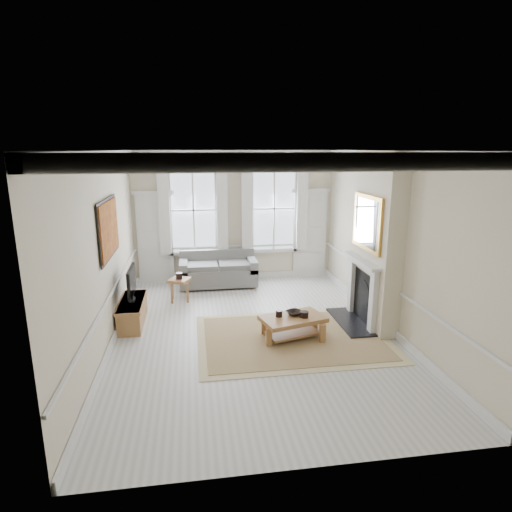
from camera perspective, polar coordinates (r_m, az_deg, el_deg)
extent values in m
plane|color=#B7B5AD|center=(8.29, -0.26, -10.28)|extent=(7.20, 7.20, 0.00)
plane|color=white|center=(7.55, -0.29, 13.94)|extent=(7.20, 7.20, 0.00)
plane|color=beige|center=(11.25, -2.94, 5.28)|extent=(5.20, 0.00, 5.20)
plane|color=beige|center=(7.81, -19.51, 0.55)|extent=(0.00, 7.20, 7.20)
plane|color=beige|center=(8.51, 17.34, 1.78)|extent=(0.00, 7.20, 7.20)
cube|color=silver|center=(11.30, -13.29, 2.12)|extent=(0.90, 0.08, 2.30)
cube|color=silver|center=(11.69, 7.18, 2.78)|extent=(0.90, 0.08, 2.30)
cube|color=#C26F21|center=(8.02, -19.05, 3.49)|extent=(0.05, 1.66, 1.06)
cube|color=beige|center=(8.61, 15.72, 2.03)|extent=(0.35, 1.70, 3.38)
cube|color=black|center=(8.94, 12.48, -8.59)|extent=(0.55, 1.50, 0.05)
cube|color=silver|center=(8.34, 15.32, -6.37)|extent=(0.10, 0.18, 1.15)
cube|color=silver|center=(9.30, 12.62, -4.08)|extent=(0.10, 0.18, 1.15)
cube|color=silver|center=(8.59, 13.87, -0.62)|extent=(0.20, 1.45, 0.06)
cube|color=black|center=(8.84, 14.15, -5.30)|extent=(0.02, 0.92, 1.00)
cube|color=#BC8A33|center=(8.46, 14.54, 4.32)|extent=(0.06, 1.26, 1.06)
cube|color=#5A5A58|center=(10.99, -5.04, -2.56)|extent=(1.94, 0.94, 0.44)
cube|color=#5A5A58|center=(11.25, -5.20, -0.17)|extent=(1.94, 0.20, 0.44)
cube|color=#5A5A58|center=(10.91, -9.63, -1.42)|extent=(0.20, 0.94, 0.30)
cube|color=#5A5A58|center=(11.01, -0.55, -1.08)|extent=(0.20, 0.94, 0.30)
cylinder|color=olive|center=(10.72, -9.43, -4.49)|extent=(0.06, 0.06, 0.08)
cylinder|color=olive|center=(11.48, -0.89, -3.04)|extent=(0.06, 0.06, 0.08)
cube|color=olive|center=(9.99, -10.18, -3.17)|extent=(0.57, 0.57, 0.06)
cube|color=olive|center=(9.92, -11.09, -4.93)|extent=(0.05, 0.05, 0.47)
cube|color=olive|center=(9.91, -9.18, -4.87)|extent=(0.05, 0.05, 0.47)
cube|color=olive|center=(10.23, -11.02, -4.33)|extent=(0.05, 0.05, 0.47)
cube|color=olive|center=(10.22, -9.17, -4.27)|extent=(0.05, 0.05, 0.47)
cube|color=#97764E|center=(8.11, 4.88, -10.81)|extent=(3.50, 2.60, 0.02)
cube|color=olive|center=(7.96, 4.94, -8.35)|extent=(1.28, 0.95, 0.08)
cube|color=olive|center=(7.74, 1.85, -10.69)|extent=(0.10, 0.10, 0.35)
cube|color=olive|center=(7.96, 8.66, -10.15)|extent=(0.10, 0.10, 0.35)
cube|color=olive|center=(8.16, 1.25, -9.34)|extent=(0.10, 0.10, 0.35)
cube|color=olive|center=(8.36, 7.72, -8.87)|extent=(0.10, 0.10, 0.35)
cylinder|color=black|center=(7.91, 3.09, -7.66)|extent=(0.12, 0.12, 0.12)
cylinder|color=black|center=(7.92, 6.45, -7.75)|extent=(0.15, 0.15, 0.11)
imported|color=black|center=(8.03, 5.13, -7.56)|extent=(0.38, 0.38, 0.07)
cube|color=olive|center=(8.99, -16.13, -7.20)|extent=(0.44, 1.36, 0.48)
cube|color=black|center=(8.90, -16.12, -5.65)|extent=(0.08, 0.30, 0.03)
cube|color=black|center=(8.78, -16.29, -3.25)|extent=(0.05, 0.90, 0.55)
cube|color=black|center=(8.77, -16.09, -3.24)|extent=(0.01, 0.83, 0.49)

